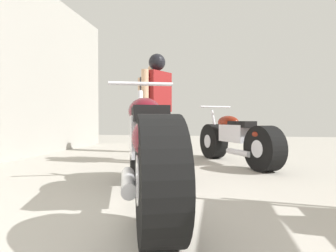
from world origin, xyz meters
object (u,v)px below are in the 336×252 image
object	(u,v)px
motorcycle_maroon_cruiser	(147,147)
mechanic_with_helmet	(157,98)
mechanic_in_blue	(154,103)
motorcycle_black_naked	(236,140)

from	to	relation	value
motorcycle_maroon_cruiser	mechanic_with_helmet	bearing A→B (deg)	99.96
mechanic_in_blue	mechanic_with_helmet	bearing A→B (deg)	-74.86
motorcycle_black_naked	mechanic_with_helmet	distance (m)	1.35
mechanic_in_blue	mechanic_with_helmet	world-z (taller)	mechanic_in_blue
motorcycle_maroon_cruiser	mechanic_with_helmet	world-z (taller)	mechanic_with_helmet
motorcycle_black_naked	mechanic_with_helmet	size ratio (longest dim) A/B	1.07
motorcycle_maroon_cruiser	mechanic_in_blue	size ratio (longest dim) A/B	1.24
motorcycle_black_naked	motorcycle_maroon_cruiser	bearing A→B (deg)	-111.18
motorcycle_maroon_cruiser	mechanic_in_blue	distance (m)	3.47
motorcycle_black_naked	mechanic_in_blue	world-z (taller)	mechanic_in_blue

